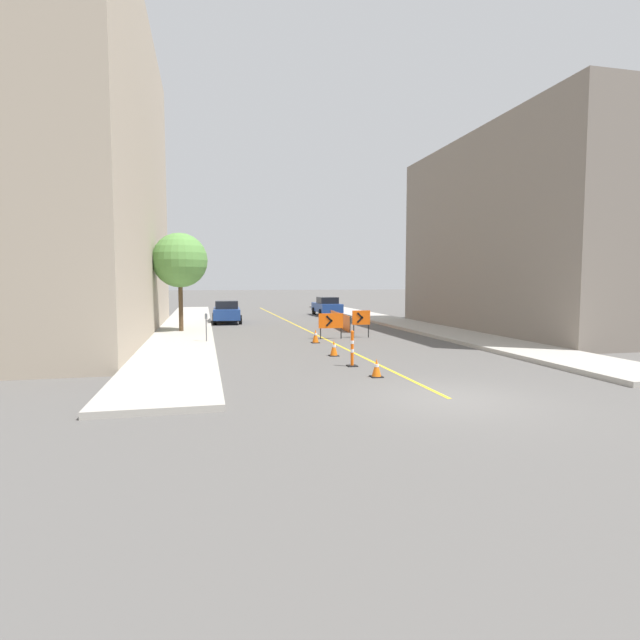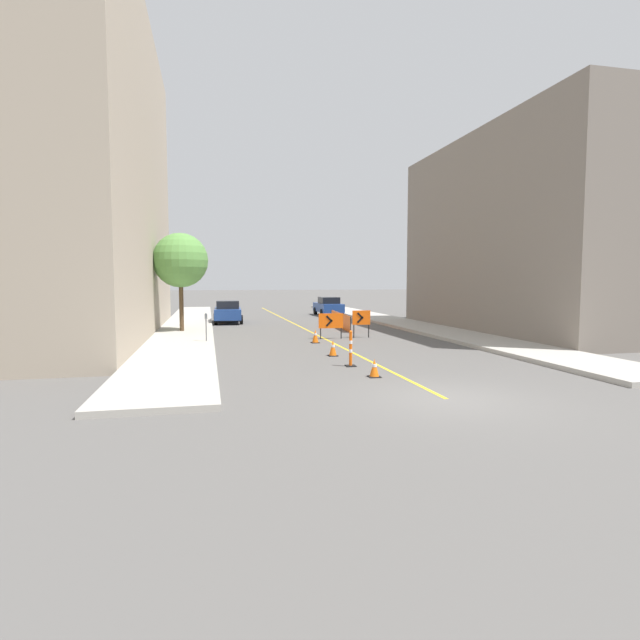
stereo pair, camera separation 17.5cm
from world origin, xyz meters
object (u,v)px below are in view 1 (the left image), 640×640
at_px(traffic_cone_second, 334,348).
at_px(street_tree_left_near, 180,261).
at_px(traffic_cone_nearest, 377,368).
at_px(arrow_barricade_secondary, 361,319).
at_px(parked_car_curb_near, 227,312).
at_px(parking_meter_near_curb, 206,321).
at_px(delineator_post_front, 352,351).
at_px(parked_car_curb_mid, 327,306).
at_px(traffic_cone_third, 315,336).
at_px(arrow_barricade_primary, 331,321).

height_order(traffic_cone_second, street_tree_left_near, street_tree_left_near).
xyz_separation_m(traffic_cone_nearest, arrow_barricade_secondary, (2.84, 10.39, 0.71)).
xyz_separation_m(parked_car_curb_near, street_tree_left_near, (-2.82, -6.83, 3.31)).
bearing_deg(arrow_barricade_secondary, parking_meter_near_curb, -169.45).
height_order(traffic_cone_nearest, traffic_cone_second, traffic_cone_second).
relative_size(delineator_post_front, parking_meter_near_curb, 0.96).
height_order(traffic_cone_nearest, parked_car_curb_mid, parked_car_curb_mid).
xyz_separation_m(traffic_cone_second, traffic_cone_third, (0.20, 4.23, 0.02)).
bearing_deg(traffic_cone_third, street_tree_left_near, 138.85).
bearing_deg(arrow_barricade_primary, parked_car_curb_mid, 78.15).
height_order(traffic_cone_nearest, arrow_barricade_primary, arrow_barricade_primary).
height_order(parked_car_curb_mid, street_tree_left_near, street_tree_left_near).
distance_m(parked_car_curb_mid, parking_meter_near_curb, 20.67).
bearing_deg(delineator_post_front, arrow_barricade_secondary, 70.16).
height_order(arrow_barricade_primary, parked_car_curb_mid, parked_car_curb_mid).
height_order(arrow_barricade_secondary, street_tree_left_near, street_tree_left_near).
bearing_deg(parked_car_curb_mid, street_tree_left_near, -132.02).
relative_size(traffic_cone_nearest, street_tree_left_near, 0.10).
bearing_deg(traffic_cone_nearest, parked_car_curb_mid, 79.28).
bearing_deg(parked_car_curb_near, arrow_barricade_secondary, -56.81).
distance_m(traffic_cone_second, arrow_barricade_primary, 5.89).
bearing_deg(parked_car_curb_mid, parked_car_curb_near, -145.71).
bearing_deg(traffic_cone_nearest, arrow_barricade_secondary, 74.72).
relative_size(traffic_cone_second, arrow_barricade_primary, 0.48).
distance_m(arrow_barricade_primary, parking_meter_near_curb, 6.34).
height_order(traffic_cone_nearest, parked_car_curb_near, parked_car_curb_near).
relative_size(arrow_barricade_secondary, parking_meter_near_curb, 1.09).
bearing_deg(traffic_cone_second, traffic_cone_third, 87.32).
distance_m(traffic_cone_third, street_tree_left_near, 9.38).
height_order(arrow_barricade_primary, arrow_barricade_secondary, arrow_barricade_secondary).
relative_size(parked_car_curb_mid, parking_meter_near_curb, 3.28).
bearing_deg(delineator_post_front, street_tree_left_near, 116.93).
xyz_separation_m(parked_car_curb_near, parking_meter_near_curb, (-1.47, -12.03, 0.30)).
height_order(delineator_post_front, arrow_barricade_primary, arrow_barricade_primary).
bearing_deg(traffic_cone_second, traffic_cone_nearest, -87.66).
relative_size(delineator_post_front, arrow_barricade_primary, 0.96).
xyz_separation_m(arrow_barricade_primary, street_tree_left_near, (-7.60, 4.18, 3.21)).
bearing_deg(traffic_cone_third, traffic_cone_second, -92.68).
bearing_deg(arrow_barricade_secondary, traffic_cone_second, -115.18).
bearing_deg(traffic_cone_second, parked_car_curb_near, 101.65).
distance_m(parked_car_curb_mid, street_tree_left_near, 17.55).
bearing_deg(parked_car_curb_near, traffic_cone_third, -71.36).
height_order(parked_car_curb_near, parked_car_curb_mid, same).
relative_size(traffic_cone_nearest, parked_car_curb_mid, 0.13).
relative_size(arrow_barricade_primary, parked_car_curb_mid, 0.30).
bearing_deg(delineator_post_front, parking_meter_near_curb, 124.54).
relative_size(traffic_cone_third, parked_car_curb_near, 0.15).
distance_m(arrow_barricade_primary, street_tree_left_near, 9.25).
height_order(delineator_post_front, parking_meter_near_curb, parking_meter_near_curb).
distance_m(arrow_barricade_secondary, parked_car_curb_mid, 16.93).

